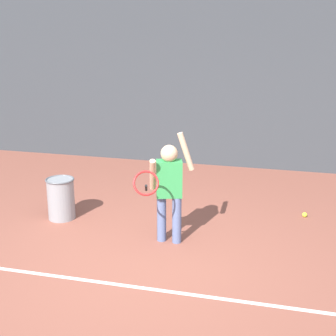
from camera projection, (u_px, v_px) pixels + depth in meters
name	position (u px, v px, depth m)	size (l,w,h in m)	color
ground_plane	(139.00, 266.00, 5.26)	(20.00, 20.00, 0.00)	brown
court_line_baseline	(127.00, 286.00, 4.86)	(9.00, 0.05, 0.00)	white
back_fence_windscreen	(208.00, 70.00, 8.57)	(11.01, 0.08, 3.50)	#383D42
fence_post_1	(71.00, 62.00, 9.24)	(0.09, 0.09, 3.65)	slate
fence_post_2	(208.00, 65.00, 8.60)	(0.09, 0.09, 3.65)	slate
tennis_player	(168.00, 185.00, 5.63)	(0.59, 0.72, 1.35)	slate
ball_hopper	(61.00, 198.00, 6.47)	(0.38, 0.38, 0.56)	gray
tennis_ball_4	(305.00, 215.00, 6.58)	(0.07, 0.07, 0.07)	#CCE033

